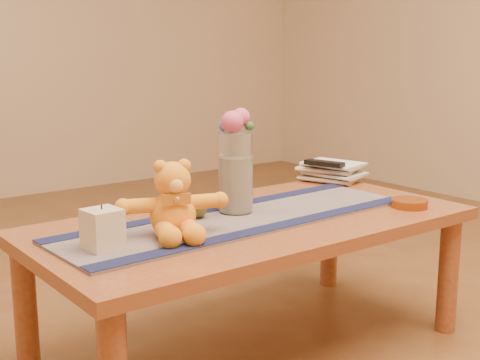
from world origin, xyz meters
TOP-DOWN VIEW (x-y plane):
  - floor at (0.00, 0.00)m, footprint 5.50×5.50m
  - coffee_table_top at (0.00, 0.00)m, footprint 1.40×0.70m
  - table_leg_fr at (0.64, -0.29)m, footprint 0.07×0.07m
  - table_leg_bl at (-0.64, 0.29)m, footprint 0.07×0.07m
  - table_leg_br at (0.64, 0.29)m, footprint 0.07×0.07m
  - persian_runner at (-0.05, 0.00)m, footprint 1.21×0.39m
  - runner_border_near at (-0.04, -0.14)m, footprint 1.20×0.10m
  - runner_border_far at (-0.05, 0.15)m, footprint 1.20×0.10m
  - teddy_bear at (-0.31, -0.03)m, footprint 0.37×0.33m
  - pillar_candle at (-0.53, -0.03)m, footprint 0.10×0.10m
  - candle_wick at (-0.53, -0.03)m, footprint 0.00×0.00m
  - glass_vase at (-0.01, 0.07)m, footprint 0.11×0.11m
  - potpourri_fill at (-0.01, 0.07)m, footprint 0.09×0.09m
  - rose_left at (-0.03, 0.06)m, footprint 0.07×0.07m
  - rose_right at (0.01, 0.08)m, footprint 0.06×0.06m
  - blue_flower_back at (-0.00, 0.11)m, footprint 0.04×0.04m
  - blue_flower_side at (-0.04, 0.09)m, footprint 0.04×0.04m
  - leaf_sprig at (0.03, 0.05)m, footprint 0.03×0.03m
  - bronze_ball at (-0.15, 0.08)m, footprint 0.08×0.08m
  - book_bottom at (0.55, 0.25)m, footprint 0.23×0.27m
  - book_lower at (0.55, 0.25)m, footprint 0.21×0.25m
  - book_upper at (0.54, 0.25)m, footprint 0.24×0.27m
  - book_top at (0.55, 0.25)m, footprint 0.21×0.26m
  - tv_remote at (0.55, 0.24)m, footprint 0.09×0.17m
  - amber_dish at (0.51, -0.21)m, footprint 0.16×0.16m

SIDE VIEW (x-z plane):
  - floor at x=0.00m, z-range 0.00..0.00m
  - table_leg_fr at x=0.64m, z-range 0.00..0.41m
  - table_leg_bl at x=-0.64m, z-range 0.00..0.41m
  - table_leg_br at x=0.64m, z-range 0.00..0.41m
  - coffee_table_top at x=0.00m, z-range 0.41..0.45m
  - persian_runner at x=-0.05m, z-range 0.45..0.46m
  - runner_border_near at x=-0.04m, z-range 0.46..0.46m
  - runner_border_far at x=-0.05m, z-range 0.46..0.46m
  - book_bottom at x=0.55m, z-range 0.45..0.47m
  - amber_dish at x=0.51m, z-range 0.45..0.48m
  - book_lower at x=0.55m, z-range 0.47..0.49m
  - bronze_ball at x=-0.15m, z-range 0.46..0.52m
  - book_upper at x=0.54m, z-range 0.49..0.51m
  - pillar_candle at x=-0.53m, z-range 0.46..0.57m
  - book_top at x=0.55m, z-range 0.51..0.53m
  - tv_remote at x=0.55m, z-range 0.53..0.54m
  - potpourri_fill at x=-0.01m, z-range 0.46..0.64m
  - teddy_bear at x=-0.31m, z-range 0.46..0.66m
  - candle_wick at x=-0.53m, z-range 0.57..0.58m
  - glass_vase at x=-0.01m, z-range 0.46..0.72m
  - leaf_sprig at x=0.03m, z-range 0.72..0.75m
  - blue_flower_side at x=-0.04m, z-range 0.72..0.76m
  - blue_flower_back at x=0.00m, z-range 0.72..0.77m
  - rose_left at x=-0.03m, z-range 0.72..0.79m
  - rose_right at x=0.01m, z-range 0.73..0.79m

